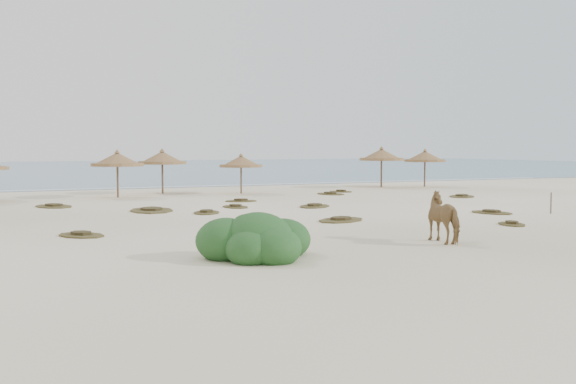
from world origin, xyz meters
name	(u,v)px	position (x,y,z in m)	size (l,w,h in m)	color
ground	(360,223)	(0.00, 0.00, 0.00)	(160.00, 160.00, 0.00)	#FCECCF
ocean	(100,168)	(0.00, 75.00, 0.00)	(200.00, 100.00, 0.01)	#265973
foam_line	(189,187)	(0.00, 26.00, 0.00)	(70.00, 0.60, 0.01)	silver
palapa_2	(117,160)	(-6.76, 17.21, 2.26)	(3.14, 3.14, 2.92)	brown
palapa_3	(162,158)	(-3.51, 19.50, 2.30)	(3.82, 3.82, 2.97)	brown
palapa_4	(241,162)	(1.19, 17.32, 2.07)	(3.02, 3.02, 2.66)	brown
palapa_5	(382,155)	(13.13, 19.19, 2.42)	(3.36, 3.36, 3.12)	brown
palapa_6	(425,157)	(16.62, 18.51, 2.29)	(4.16, 4.16, 2.95)	brown
horse	(446,217)	(-0.16, -5.70, 0.81)	(0.88, 1.92, 1.62)	olive
fence_post_far	(551,203)	(9.84, -0.45, 0.49)	(0.07, 0.07, 0.98)	#706654
bush	(258,241)	(-6.75, -6.01, 0.48)	(3.28, 2.89, 1.47)	#2A5D28
scrub_0	(81,235)	(-10.68, 0.52, 0.05)	(2.03, 2.20, 0.16)	brown
scrub_1	(152,210)	(-6.64, 8.22, 0.05)	(2.33, 3.29, 0.16)	brown
scrub_2	(207,212)	(-4.55, 6.11, 0.05)	(1.82, 2.15, 0.16)	brown
scrub_3	(314,206)	(1.42, 6.97, 0.05)	(2.59, 2.64, 0.16)	brown
scrub_4	(492,212)	(7.45, 0.77, 0.05)	(1.82, 2.29, 0.16)	brown
scrub_5	(462,196)	(12.58, 9.15, 0.05)	(2.67, 2.68, 0.16)	brown
scrub_6	(54,206)	(-10.76, 12.31, 0.05)	(2.38, 2.88, 0.16)	brown
scrub_7	(330,194)	(6.20, 14.27, 0.05)	(1.90, 2.44, 0.16)	brown
scrub_9	(341,220)	(-0.35, 0.92, 0.05)	(2.82, 2.48, 0.16)	brown
scrub_10	(341,191)	(7.85, 15.90, 0.05)	(1.83, 1.91, 0.16)	brown
scrub_11	(233,228)	(-5.39, -0.01, 0.05)	(2.36, 2.38, 0.16)	brown
scrub_12	(512,224)	(5.06, -3.06, 0.05)	(1.38, 1.67, 0.16)	brown
scrub_13	(241,201)	(-0.93, 11.50, 0.05)	(2.02, 1.59, 0.16)	brown
scrub_14	(235,206)	(-2.39, 8.27, 0.05)	(1.39, 1.91, 0.16)	brown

